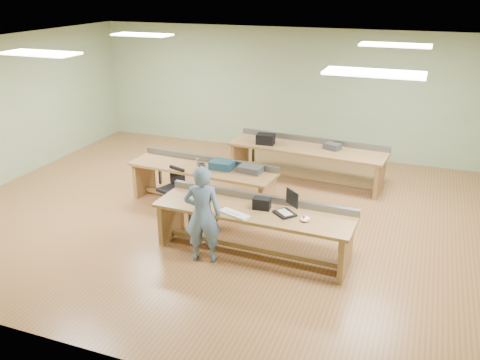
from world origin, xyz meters
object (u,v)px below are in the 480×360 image
Objects in this scene: workbench_front at (254,220)px; camera_bag at (262,203)px; person at (203,215)px; drinks_can at (198,162)px; workbench_mid at (203,177)px; laptop_base at (285,214)px; workbench_back at (307,155)px; mug at (202,166)px; task_chair at (173,195)px; parts_bin_grey at (250,169)px; parts_bin_teal at (222,165)px.

workbench_front is 11.86× the size of camera_bag.
person reaches higher than drinks_can.
workbench_mid is 2.12m from person.
drinks_can is (-2.14, 1.52, 0.05)m from laptop_base.
workbench_front is 2.04× the size of person.
mug is at bearing -122.34° from workbench_back.
workbench_mid reaches higher than laptop_base.
workbench_mid is at bearing 103.73° from mug.
task_chair is 1.53m from parts_bin_grey.
workbench_front is 3.32m from workbench_back.
person is (-0.64, -0.49, 0.20)m from workbench_front.
task_chair is 0.79m from drinks_can.
person is 3.58× the size of parts_bin_grey.
laptop_base is 1.85m from parts_bin_grey.
drinks_can is at bearing -173.56° from laptop_base.
camera_bag is (0.75, 0.54, 0.07)m from person.
mug reaches higher than task_chair.
task_chair is 1.92× the size of parts_bin_teal.
parts_bin_teal reaches higher than task_chair.
camera_bag is (0.11, 0.05, 0.28)m from workbench_front.
person is 2.00m from mug.
workbench_front is at bearing -39.24° from workbench_mid.
drinks_can is (-1.75, 1.44, -0.02)m from camera_bag.
workbench_back is at bearing 139.65° from laptop_base.
workbench_back is 12.76× the size of camera_bag.
mug is 1.04× the size of drinks_can.
drinks_can is (-0.50, 0.02, -0.01)m from parts_bin_teal.
workbench_front is 1.61m from parts_bin_grey.
camera_bag is 1.59m from parts_bin_grey.
workbench_back is at bearing 71.44° from parts_bin_grey.
camera_bag reaches higher than task_chair.
person is 2.02m from task_chair.
drinks_can reaches higher than workbench_back.
workbench_mid is at bearing -177.20° from parts_bin_grey.
person is at bearing -75.67° from parts_bin_teal.
task_chair is (-2.05, 0.94, -0.54)m from camera_bag.
mug is at bearing 56.49° from task_chair.
task_chair is (-1.97, -2.34, -0.27)m from workbench_back.
camera_bag is at bearing -64.16° from parts_bin_grey.
workbench_back is 7.87× the size of parts_bin_grey.
workbench_back is 24.77× the size of mug.
laptop_base is at bearing -35.38° from drinks_can.
workbench_mid is 1.89× the size of person.
workbench_front is 0.83m from person.
drinks_can is at bearing 79.41° from task_chair.
laptop_base is (0.50, -0.02, 0.21)m from workbench_front.
mug is at bearing -47.83° from drinks_can.
parts_bin_teal is (-1.64, 1.50, 0.06)m from laptop_base.
person is at bearing -95.06° from workbench_back.
mug is (-0.90, -0.16, -0.00)m from parts_bin_grey.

